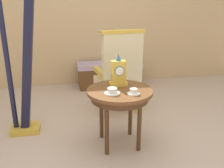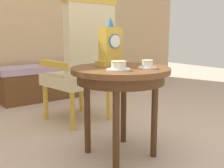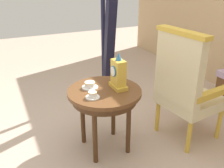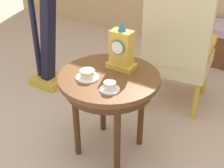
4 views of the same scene
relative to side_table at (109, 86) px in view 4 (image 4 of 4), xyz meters
The scene contains 8 objects.
ground_plane 0.56m from the side_table, 149.29° to the right, with size 10.00×10.00×0.00m, color #BCA38E.
side_table is the anchor object (origin of this frame).
teacup_left 0.17m from the side_table, 132.24° to the right, with size 0.15×0.15×0.06m.
teacup_right 0.21m from the side_table, 56.27° to the right, with size 0.12×0.12×0.06m.
mantel_clock 0.25m from the side_table, 84.00° to the left, with size 0.19×0.11×0.34m.
armchair 0.79m from the side_table, 77.40° to the left, with size 0.61×0.60×1.14m.
harp 1.12m from the side_table, 154.69° to the left, with size 0.40×0.24×1.74m.
window_bench 1.94m from the side_table, 82.20° to the left, with size 1.15×0.40×0.44m.
Camera 4 is at (1.05, -1.42, 1.60)m, focal length 49.75 mm.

